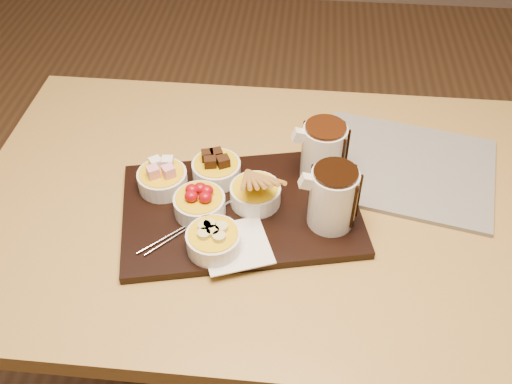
# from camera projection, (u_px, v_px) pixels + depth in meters

# --- Properties ---
(ground) EXTENTS (5.00, 5.00, 0.00)m
(ground) POSITION_uv_depth(u_px,v_px,m) (262.00, 379.00, 1.68)
(ground) COLOR brown
(ground) RESTS_ON ground
(dining_table) EXTENTS (1.20, 0.80, 0.75)m
(dining_table) POSITION_uv_depth(u_px,v_px,m) (264.00, 231.00, 1.23)
(dining_table) COLOR #AB853F
(dining_table) RESTS_ON ground
(serving_board) EXTENTS (0.52, 0.39, 0.02)m
(serving_board) POSITION_uv_depth(u_px,v_px,m) (241.00, 209.00, 1.13)
(serving_board) COLOR black
(serving_board) RESTS_ON dining_table
(napkin) EXTENTS (0.15, 0.15, 0.00)m
(napkin) POSITION_uv_depth(u_px,v_px,m) (236.00, 245.00, 1.05)
(napkin) COLOR white
(napkin) RESTS_ON serving_board
(bowl_marshmallows) EXTENTS (0.10, 0.10, 0.04)m
(bowl_marshmallows) POSITION_uv_depth(u_px,v_px,m) (163.00, 180.00, 1.15)
(bowl_marshmallows) COLOR white
(bowl_marshmallows) RESTS_ON serving_board
(bowl_cake) EXTENTS (0.10, 0.10, 0.04)m
(bowl_cake) POSITION_uv_depth(u_px,v_px,m) (217.00, 171.00, 1.17)
(bowl_cake) COLOR white
(bowl_cake) RESTS_ON serving_board
(bowl_strawberries) EXTENTS (0.10, 0.10, 0.04)m
(bowl_strawberries) POSITION_uv_depth(u_px,v_px,m) (200.00, 205.00, 1.10)
(bowl_strawberries) COLOR white
(bowl_strawberries) RESTS_ON serving_board
(bowl_biscotti) EXTENTS (0.10, 0.10, 0.04)m
(bowl_biscotti) POSITION_uv_depth(u_px,v_px,m) (255.00, 195.00, 1.12)
(bowl_biscotti) COLOR white
(bowl_biscotti) RESTS_ON serving_board
(bowl_bananas) EXTENTS (0.10, 0.10, 0.04)m
(bowl_bananas) POSITION_uv_depth(u_px,v_px,m) (214.00, 241.00, 1.03)
(bowl_bananas) COLOR white
(bowl_bananas) RESTS_ON serving_board
(pitcher_dark_chocolate) EXTENTS (0.11, 0.11, 0.12)m
(pitcher_dark_chocolate) POSITION_uv_depth(u_px,v_px,m) (333.00, 198.00, 1.05)
(pitcher_dark_chocolate) COLOR silver
(pitcher_dark_chocolate) RESTS_ON serving_board
(pitcher_milk_chocolate) EXTENTS (0.11, 0.11, 0.12)m
(pitcher_milk_chocolate) POSITION_uv_depth(u_px,v_px,m) (323.00, 153.00, 1.14)
(pitcher_milk_chocolate) COLOR silver
(pitcher_milk_chocolate) RESTS_ON serving_board
(fondue_skewers) EXTENTS (0.20, 0.21, 0.01)m
(fondue_skewers) POSITION_uv_depth(u_px,v_px,m) (196.00, 220.00, 1.09)
(fondue_skewers) COLOR silver
(fondue_skewers) RESTS_ON serving_board
(newspaper) EXTENTS (0.43, 0.37, 0.01)m
(newspaper) POSITION_uv_depth(u_px,v_px,m) (404.00, 167.00, 1.22)
(newspaper) COLOR beige
(newspaper) RESTS_ON dining_table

